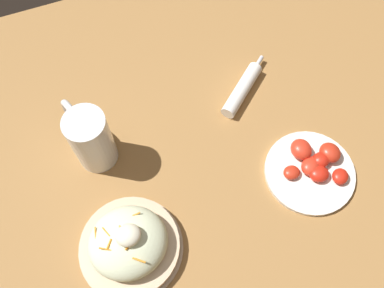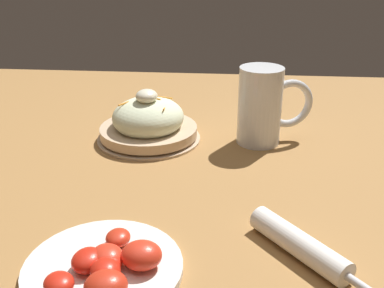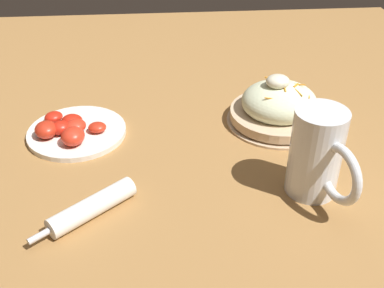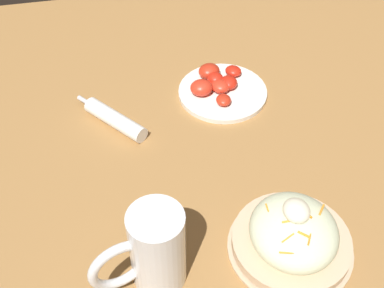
{
  "view_description": "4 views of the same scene",
  "coord_description": "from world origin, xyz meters",
  "px_view_note": "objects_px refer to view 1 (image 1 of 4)",
  "views": [
    {
      "loc": [
        -0.14,
        -0.21,
        0.85
      ],
      "look_at": [
        0.0,
        0.15,
        0.06
      ],
      "focal_mm": 38.7,
      "sensor_mm": 36.0,
      "label": 1
    },
    {
      "loc": [
        0.67,
        0.16,
        0.37
      ],
      "look_at": [
        -0.02,
        0.1,
        0.07
      ],
      "focal_mm": 42.72,
      "sensor_mm": 36.0,
      "label": 2
    },
    {
      "loc": [
        0.06,
        0.84,
        0.53
      ],
      "look_at": [
        0.0,
        0.15,
        0.06
      ],
      "focal_mm": 44.63,
      "sensor_mm": 36.0,
      "label": 3
    },
    {
      "loc": [
        -0.63,
        0.26,
        0.75
      ],
      "look_at": [
        0.01,
        0.13,
        0.08
      ],
      "focal_mm": 48.21,
      "sensor_mm": 36.0,
      "label": 4
    }
  ],
  "objects_px": {
    "salad_plate": "(129,245)",
    "beer_mug": "(91,140)",
    "tomato_plate": "(312,167)",
    "napkin_roll": "(242,89)"
  },
  "relations": [
    {
      "from": "salad_plate",
      "to": "tomato_plate",
      "type": "xyz_separation_m",
      "value": [
        0.42,
        0.02,
        -0.02
      ]
    },
    {
      "from": "salad_plate",
      "to": "tomato_plate",
      "type": "bearing_deg",
      "value": 3.13
    },
    {
      "from": "napkin_roll",
      "to": "beer_mug",
      "type": "bearing_deg",
      "value": -174.99
    },
    {
      "from": "beer_mug",
      "to": "napkin_roll",
      "type": "distance_m",
      "value": 0.37
    },
    {
      "from": "beer_mug",
      "to": "napkin_roll",
      "type": "relative_size",
      "value": 0.97
    },
    {
      "from": "salad_plate",
      "to": "beer_mug",
      "type": "height_order",
      "value": "beer_mug"
    },
    {
      "from": "beer_mug",
      "to": "salad_plate",
      "type": "bearing_deg",
      "value": -88.17
    },
    {
      "from": "salad_plate",
      "to": "beer_mug",
      "type": "xyz_separation_m",
      "value": [
        -0.01,
        0.23,
        0.03
      ]
    },
    {
      "from": "napkin_roll",
      "to": "tomato_plate",
      "type": "bearing_deg",
      "value": -75.72
    },
    {
      "from": "beer_mug",
      "to": "tomato_plate",
      "type": "bearing_deg",
      "value": -25.73
    }
  ]
}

